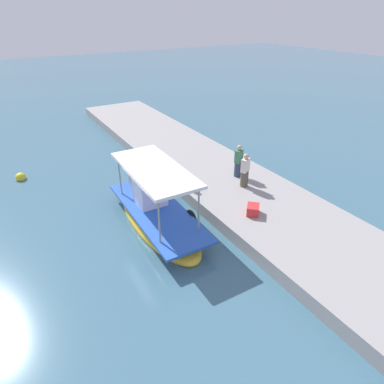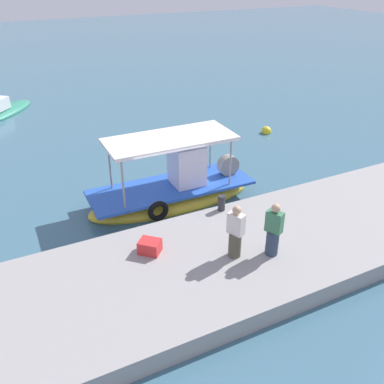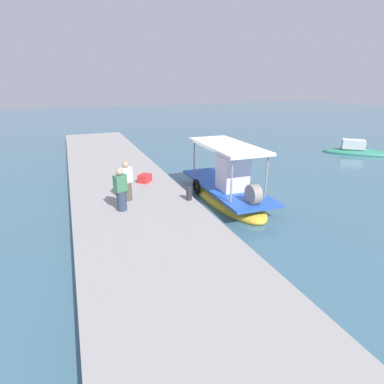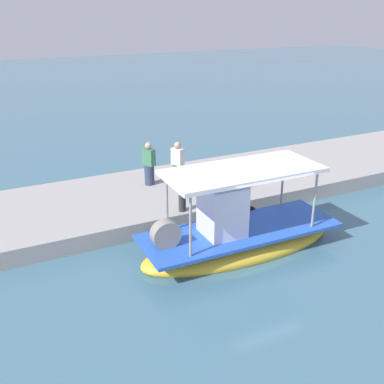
{
  "view_description": "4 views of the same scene",
  "coord_description": "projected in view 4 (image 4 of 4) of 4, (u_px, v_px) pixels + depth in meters",
  "views": [
    {
      "loc": [
        -10.07,
        4.47,
        7.84
      ],
      "look_at": [
        0.87,
        -2.1,
        0.72
      ],
      "focal_mm": 30.89,
      "sensor_mm": 36.0,
      "label": 1
    },
    {
      "loc": [
        -5.0,
        -12.7,
        7.86
      ],
      "look_at": [
        0.44,
        -1.8,
        1.21
      ],
      "focal_mm": 39.58,
      "sensor_mm": 36.0,
      "label": 2
    },
    {
      "loc": [
        12.17,
        -6.51,
        5.11
      ],
      "look_at": [
        1.14,
        -2.11,
        0.83
      ],
      "focal_mm": 28.62,
      "sensor_mm": 36.0,
      "label": 3
    },
    {
      "loc": [
        7.02,
        9.87,
        6.71
      ],
      "look_at": [
        0.76,
        -2.63,
        1.01
      ],
      "focal_mm": 42.42,
      "sensor_mm": 36.0,
      "label": 4
    }
  ],
  "objects": [
    {
      "name": "ground_plane",
      "position": [
        254.0,
        248.0,
        13.61
      ],
      "size": [
        120.0,
        120.0,
        0.0
      ],
      "primitive_type": "plane",
      "color": "#3E687C"
    },
    {
      "name": "dock_quay",
      "position": [
        189.0,
        190.0,
        17.17
      ],
      "size": [
        36.0,
        4.8,
        0.57
      ],
      "primitive_type": "cube",
      "color": "#999694",
      "rests_on": "ground_plane"
    },
    {
      "name": "cargo_crate",
      "position": [
        242.0,
        180.0,
        16.86
      ],
      "size": [
        0.76,
        0.75,
        0.38
      ],
      "primitive_type": "cube",
      "rotation": [
        0.0,
        0.0,
        2.38
      ],
      "color": "red",
      "rests_on": "dock_quay"
    },
    {
      "name": "fisherman_near_bollard",
      "position": [
        178.0,
        165.0,
        16.8
      ],
      "size": [
        0.47,
        0.52,
        1.61
      ],
      "color": "brown",
      "rests_on": "dock_quay"
    },
    {
      "name": "main_fishing_boat",
      "position": [
        237.0,
        236.0,
        13.36
      ],
      "size": [
        6.27,
        2.23,
        2.89
      ],
      "color": "gold",
      "rests_on": "ground_plane"
    },
    {
      "name": "fisherman_by_crate",
      "position": [
        149.0,
        166.0,
        16.72
      ],
      "size": [
        0.48,
        0.52,
        1.62
      ],
      "color": "#2E3D54",
      "rests_on": "dock_quay"
    },
    {
      "name": "mooring_bollard",
      "position": [
        182.0,
        203.0,
        14.67
      ],
      "size": [
        0.24,
        0.24,
        0.53
      ],
      "primitive_type": "cylinder",
      "color": "#2D2D33",
      "rests_on": "dock_quay"
    }
  ]
}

